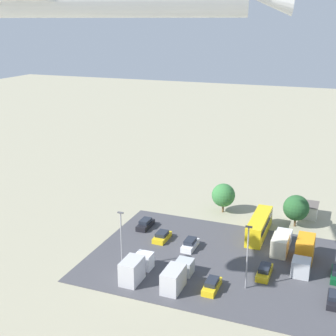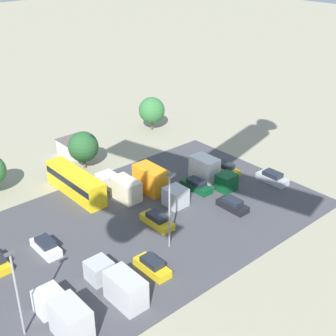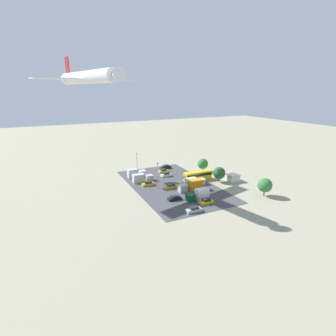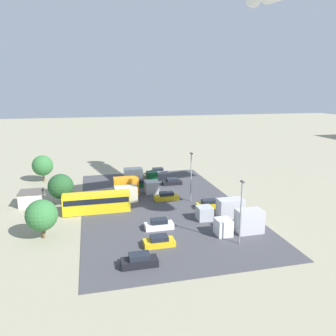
{
  "view_description": "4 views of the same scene",
  "coord_description": "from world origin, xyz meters",
  "px_view_note": "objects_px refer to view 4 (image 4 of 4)",
  "views": [
    {
      "loc": [
        -11.46,
        72.41,
        35.09
      ],
      "look_at": [
        8.29,
        22.38,
        18.22
      ],
      "focal_mm": 50.0,
      "sensor_mm": 36.0,
      "label": 1
    },
    {
      "loc": [
        28.27,
        48.65,
        32.04
      ],
      "look_at": [
        -5.01,
        10.91,
        6.71
      ],
      "focal_mm": 50.0,
      "sensor_mm": 36.0,
      "label": 2
    },
    {
      "loc": [
        -80.32,
        50.4,
        33.56
      ],
      "look_at": [
        -2.93,
        13.15,
        7.81
      ],
      "focal_mm": 28.0,
      "sensor_mm": 36.0,
      "label": 3
    },
    {
      "loc": [
        55.49,
        -1.97,
        20.75
      ],
      "look_at": [
        3.4,
        10.64,
        7.79
      ],
      "focal_mm": 35.0,
      "sensor_mm": 36.0,
      "label": 4
    }
  ],
  "objects_px": {
    "parked_car_5": "(166,197)",
    "parked_truck_0": "(133,187)",
    "parked_truck_3": "(139,176)",
    "bus": "(97,202)",
    "parked_car_8": "(209,204)",
    "parked_car_0": "(159,241)",
    "parked_truck_2": "(242,223)",
    "parked_truck_1": "(119,195)",
    "shed_building": "(31,198)",
    "parked_car_4": "(158,171)",
    "parked_car_1": "(172,182)",
    "parked_car_6": "(139,261)",
    "parked_truck_4": "(223,209)",
    "parked_car_3": "(159,225)",
    "parked_car_7": "(134,176)",
    "parked_car_2": "(142,184)"
  },
  "relations": [
    {
      "from": "parked_truck_0",
      "to": "parked_car_1",
      "type": "bearing_deg",
      "value": 117.98
    },
    {
      "from": "parked_car_5",
      "to": "parked_truck_3",
      "type": "xyz_separation_m",
      "value": [
        -12.87,
        -3.4,
        0.92
      ]
    },
    {
      "from": "parked_car_0",
      "to": "parked_car_5",
      "type": "relative_size",
      "value": 0.9
    },
    {
      "from": "parked_car_0",
      "to": "parked_car_6",
      "type": "bearing_deg",
      "value": 143.4
    },
    {
      "from": "parked_truck_2",
      "to": "parked_car_7",
      "type": "bearing_deg",
      "value": 18.53
    },
    {
      "from": "parked_car_5",
      "to": "parked_truck_0",
      "type": "relative_size",
      "value": 0.52
    },
    {
      "from": "parked_truck_1",
      "to": "shed_building",
      "type": "bearing_deg",
      "value": 81.67
    },
    {
      "from": "parked_car_4",
      "to": "parked_truck_2",
      "type": "relative_size",
      "value": 0.65
    },
    {
      "from": "parked_car_2",
      "to": "bus",
      "type": "bearing_deg",
      "value": 142.99
    },
    {
      "from": "bus",
      "to": "parked_car_2",
      "type": "distance_m",
      "value": 16.59
    },
    {
      "from": "bus",
      "to": "parked_car_8",
      "type": "xyz_separation_m",
      "value": [
        2.64,
        19.47,
        -1.19
      ]
    },
    {
      "from": "shed_building",
      "to": "parked_car_2",
      "type": "bearing_deg",
      "value": 106.93
    },
    {
      "from": "shed_building",
      "to": "parked_car_7",
      "type": "height_order",
      "value": "shed_building"
    },
    {
      "from": "parked_car_0",
      "to": "parked_truck_2",
      "type": "bearing_deg",
      "value": -84.94
    },
    {
      "from": "parked_car_0",
      "to": "parked_car_3",
      "type": "height_order",
      "value": "parked_car_3"
    },
    {
      "from": "parked_truck_2",
      "to": "shed_building",
      "type": "bearing_deg",
      "value": 57.64
    },
    {
      "from": "parked_car_4",
      "to": "bus",
      "type": "bearing_deg",
      "value": -34.11
    },
    {
      "from": "parked_car_3",
      "to": "parked_car_5",
      "type": "relative_size",
      "value": 0.92
    },
    {
      "from": "parked_car_1",
      "to": "parked_truck_1",
      "type": "relative_size",
      "value": 0.56
    },
    {
      "from": "parked_truck_2",
      "to": "parked_car_8",
      "type": "bearing_deg",
      "value": 5.42
    },
    {
      "from": "parked_car_6",
      "to": "parked_car_8",
      "type": "bearing_deg",
      "value": 137.96
    },
    {
      "from": "parked_truck_1",
      "to": "parked_truck_2",
      "type": "distance_m",
      "value": 24.25
    },
    {
      "from": "parked_car_1",
      "to": "parked_car_4",
      "type": "relative_size",
      "value": 0.93
    },
    {
      "from": "parked_car_1",
      "to": "parked_car_3",
      "type": "distance_m",
      "value": 23.81
    },
    {
      "from": "parked_car_5",
      "to": "parked_car_7",
      "type": "relative_size",
      "value": 1.04
    },
    {
      "from": "parked_car_4",
      "to": "parked_truck_0",
      "type": "distance_m",
      "value": 16.88
    },
    {
      "from": "parked_car_4",
      "to": "parked_truck_0",
      "type": "relative_size",
      "value": 0.52
    },
    {
      "from": "parked_car_4",
      "to": "parked_truck_2",
      "type": "height_order",
      "value": "parked_truck_2"
    },
    {
      "from": "bus",
      "to": "parked_truck_3",
      "type": "xyz_separation_m",
      "value": [
        -16.23,
        9.73,
        -0.26
      ]
    },
    {
      "from": "parked_truck_3",
      "to": "parked_truck_4",
      "type": "height_order",
      "value": "parked_truck_3"
    },
    {
      "from": "parked_truck_0",
      "to": "parked_car_5",
      "type": "bearing_deg",
      "value": 49.51
    },
    {
      "from": "parked_truck_2",
      "to": "parked_car_4",
      "type": "bearing_deg",
      "value": 7.71
    },
    {
      "from": "parked_truck_0",
      "to": "parked_truck_3",
      "type": "distance_m",
      "value": 8.34
    },
    {
      "from": "parked_car_3",
      "to": "parked_car_4",
      "type": "xyz_separation_m",
      "value": [
        -32.36,
        6.6,
        -0.02
      ]
    },
    {
      "from": "parked_truck_0",
      "to": "parked_truck_3",
      "type": "height_order",
      "value": "parked_truck_0"
    },
    {
      "from": "parked_car_3",
      "to": "parked_car_2",
      "type": "bearing_deg",
      "value": -2.55
    },
    {
      "from": "parked_car_0",
      "to": "parked_car_8",
      "type": "xyz_separation_m",
      "value": [
        -12.13,
        11.66,
        0.05
      ]
    },
    {
      "from": "parked_truck_3",
      "to": "parked_car_3",
      "type": "bearing_deg",
      "value": -1.73
    },
    {
      "from": "parked_truck_1",
      "to": "parked_car_8",
      "type": "bearing_deg",
      "value": -114.71
    },
    {
      "from": "bus",
      "to": "parked_car_1",
      "type": "bearing_deg",
      "value": 128.11
    },
    {
      "from": "parked_truck_1",
      "to": "parked_car_7",
      "type": "bearing_deg",
      "value": -17.82
    },
    {
      "from": "bus",
      "to": "parked_car_8",
      "type": "distance_m",
      "value": 19.68
    },
    {
      "from": "parked_car_6",
      "to": "parked_truck_3",
      "type": "height_order",
      "value": "parked_truck_3"
    },
    {
      "from": "parked_car_1",
      "to": "parked_car_6",
      "type": "bearing_deg",
      "value": -20.78
    },
    {
      "from": "parked_car_6",
      "to": "parked_truck_0",
      "type": "height_order",
      "value": "parked_truck_0"
    },
    {
      "from": "parked_car_4",
      "to": "parked_car_8",
      "type": "bearing_deg",
      "value": 8.68
    },
    {
      "from": "parked_car_5",
      "to": "parked_truck_0",
      "type": "height_order",
      "value": "parked_truck_0"
    },
    {
      "from": "bus",
      "to": "parked_car_0",
      "type": "relative_size",
      "value": 2.68
    },
    {
      "from": "parked_car_6",
      "to": "parked_truck_4",
      "type": "distance_m",
      "value": 19.68
    },
    {
      "from": "parked_truck_2",
      "to": "parked_truck_4",
      "type": "height_order",
      "value": "parked_truck_2"
    }
  ]
}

